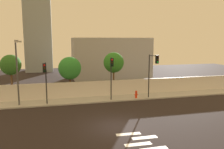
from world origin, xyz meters
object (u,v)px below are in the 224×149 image
(fire_hydrant, at_px, (136,94))
(roadside_tree_midright, at_px, (114,63))
(traffic_light_left, at_px, (112,70))
(traffic_light_center, at_px, (153,67))
(traffic_light_right, at_px, (45,75))
(roadside_tree_midleft, at_px, (70,68))
(street_lamp_curbside, at_px, (17,67))
(roadside_tree_leftmost, at_px, (11,65))

(fire_hydrant, bearing_deg, roadside_tree_midright, 122.69)
(traffic_light_left, distance_m, traffic_light_center, 4.69)
(traffic_light_right, bearing_deg, roadside_tree_midleft, 52.04)
(traffic_light_center, bearing_deg, traffic_light_right, 178.66)
(street_lamp_curbside, xyz_separation_m, roadside_tree_midright, (10.54, 2.98, -0.09))
(traffic_light_left, relative_size, traffic_light_right, 1.09)
(fire_hydrant, xyz_separation_m, roadside_tree_midright, (-1.88, 2.92, 3.35))
(traffic_light_right, relative_size, fire_hydrant, 5.06)
(roadside_tree_midleft, bearing_deg, roadside_tree_leftmost, 180.00)
(traffic_light_right, distance_m, fire_hydrant, 10.17)
(traffic_light_left, bearing_deg, street_lamp_curbside, 177.31)
(traffic_light_center, xyz_separation_m, roadside_tree_leftmost, (-15.18, 3.65, 0.23))
(traffic_light_left, distance_m, traffic_light_right, 6.79)
(traffic_light_center, bearing_deg, roadside_tree_midleft, 157.56)
(traffic_light_center, bearing_deg, traffic_light_left, 177.31)
(street_lamp_curbside, distance_m, fire_hydrant, 12.88)
(traffic_light_center, height_order, traffic_light_right, traffic_light_center)
(street_lamp_curbside, height_order, roadside_tree_leftmost, street_lamp_curbside)
(traffic_light_right, height_order, fire_hydrant, traffic_light_right)
(traffic_light_right, height_order, roadside_tree_midright, roadside_tree_midright)
(traffic_light_left, relative_size, fire_hydrant, 5.54)
(traffic_light_right, distance_m, roadside_tree_leftmost, 5.07)
(traffic_light_left, relative_size, street_lamp_curbside, 0.72)
(traffic_light_right, relative_size, roadside_tree_midleft, 0.90)
(traffic_light_left, height_order, fire_hydrant, traffic_light_left)
(traffic_light_center, relative_size, street_lamp_curbside, 0.75)
(traffic_light_right, distance_m, roadside_tree_midleft, 4.29)
(roadside_tree_leftmost, distance_m, roadside_tree_midright, 11.64)
(traffic_light_center, relative_size, fire_hydrant, 5.82)
(fire_hydrant, height_order, roadside_tree_midleft, roadside_tree_midleft)
(traffic_light_center, height_order, fire_hydrant, traffic_light_center)
(traffic_light_right, xyz_separation_m, roadside_tree_midright, (7.92, 3.38, 0.68))
(roadside_tree_leftmost, bearing_deg, fire_hydrant, -12.21)
(street_lamp_curbside, xyz_separation_m, fire_hydrant, (12.41, 0.06, -3.44))
(traffic_light_left, xyz_separation_m, traffic_light_right, (-6.79, 0.05, -0.28))
(fire_hydrant, bearing_deg, street_lamp_curbside, -179.72)
(traffic_light_center, height_order, roadside_tree_midright, roadside_tree_midright)
(traffic_light_center, distance_m, roadside_tree_leftmost, 15.62)
(street_lamp_curbside, bearing_deg, traffic_light_center, -2.69)
(roadside_tree_leftmost, bearing_deg, traffic_light_right, -42.28)
(traffic_light_center, relative_size, roadside_tree_leftmost, 0.96)
(traffic_light_center, distance_m, fire_hydrant, 3.62)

